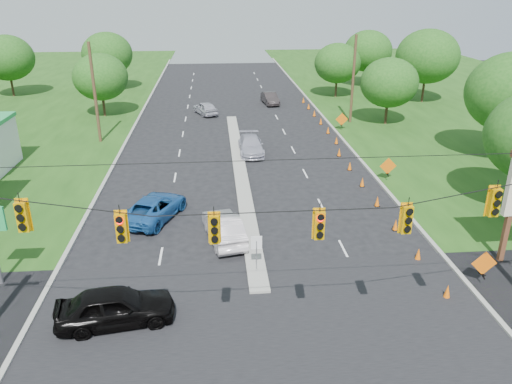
{
  "coord_description": "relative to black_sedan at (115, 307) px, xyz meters",
  "views": [
    {
      "loc": [
        -1.89,
        -15.75,
        13.47
      ],
      "look_at": [
        0.31,
        9.88,
        2.8
      ],
      "focal_mm": 35.0,
      "sensor_mm": 36.0,
      "label": 1
    }
  ],
  "objects": [
    {
      "name": "silver_car_oncoming",
      "position": [
        3.51,
        37.56,
        -0.12
      ],
      "size": [
        3.17,
        4.57,
        1.44
      ],
      "primitive_type": "imported",
      "rotation": [
        0.0,
        0.0,
        3.53
      ],
      "color": "#A7A6B2",
      "rests_on": "ground"
    },
    {
      "name": "tree_6",
      "position": [
        -9.65,
        52.59,
        4.11
      ],
      "size": [
        6.72,
        6.72,
        7.84
      ],
      "color": "black",
      "rests_on": "ground"
    },
    {
      "name": "cone_10",
      "position": [
        15.58,
        35.59,
        -0.5
      ],
      "size": [
        0.32,
        0.32,
        0.7
      ],
      "primitive_type": "cone",
      "color": "orange",
      "rests_on": "ground"
    },
    {
      "name": "cone_3",
      "position": [
        14.98,
        11.09,
        -0.5
      ],
      "size": [
        0.32,
        0.32,
        0.7
      ],
      "primitive_type": "cone",
      "color": "orange",
      "rests_on": "ground"
    },
    {
      "name": "blue_pickup",
      "position": [
        0.57,
        10.46,
        -0.1
      ],
      "size": [
        4.33,
        5.88,
        1.49
      ],
      "primitive_type": "imported",
      "rotation": [
        0.0,
        0.0,
        2.75
      ],
      "color": "#1E559A",
      "rests_on": "ground"
    },
    {
      "name": "tree_9",
      "position": [
        22.35,
        31.59,
        3.49
      ],
      "size": [
        5.88,
        5.88,
        6.86
      ],
      "color": "black",
      "rests_on": "ground"
    },
    {
      "name": "cone_2",
      "position": [
        14.98,
        7.59,
        -0.5
      ],
      "size": [
        0.32,
        0.32,
        0.7
      ],
      "primitive_type": "cone",
      "color": "orange",
      "rests_on": "ground"
    },
    {
      "name": "cone_7",
      "position": [
        15.58,
        25.09,
        -0.5
      ],
      "size": [
        0.32,
        0.32,
        0.7
      ],
      "primitive_type": "cone",
      "color": "orange",
      "rests_on": "ground"
    },
    {
      "name": "cone_9",
      "position": [
        15.58,
        32.09,
        -0.5
      ],
      "size": [
        0.32,
        0.32,
        0.7
      ],
      "primitive_type": "cone",
      "color": "orange",
      "rests_on": "ground"
    },
    {
      "name": "cone_8",
      "position": [
        15.58,
        28.59,
        -0.5
      ],
      "size": [
        0.32,
        0.32,
        0.7
      ],
      "primitive_type": "cone",
      "color": "orange",
      "rests_on": "ground"
    },
    {
      "name": "curb_right",
      "position": [
        16.45,
        27.59,
        -0.85
      ],
      "size": [
        0.25,
        110.0,
        0.16
      ],
      "primitive_type": "cube",
      "color": "gray",
      "rests_on": "ground"
    },
    {
      "name": "cone_6",
      "position": [
        14.98,
        21.59,
        -0.5
      ],
      "size": [
        0.32,
        0.32,
        0.7
      ],
      "primitive_type": "cone",
      "color": "orange",
      "rests_on": "ground"
    },
    {
      "name": "cone_5",
      "position": [
        14.98,
        18.09,
        -0.5
      ],
      "size": [
        0.32,
        0.32,
        0.7
      ],
      "primitive_type": "cone",
      "color": "orange",
      "rests_on": "ground"
    },
    {
      "name": "cone_1",
      "position": [
        14.98,
        4.09,
        -0.5
      ],
      "size": [
        0.32,
        0.32,
        0.7
      ],
      "primitive_type": "cone",
      "color": "orange",
      "rests_on": "ground"
    },
    {
      "name": "tree_10",
      "position": [
        30.35,
        41.59,
        4.73
      ],
      "size": [
        7.56,
        7.56,
        8.82
      ],
      "color": "black",
      "rests_on": "ground"
    },
    {
      "name": "dark_car_receding",
      "position": [
        11.36,
        42.19,
        -0.14
      ],
      "size": [
        2.03,
        4.47,
        1.42
      ],
      "primitive_type": "imported",
      "rotation": [
        0.0,
        0.0,
        0.13
      ],
      "color": "#2C2627",
      "rests_on": "ground"
    },
    {
      "name": "cross_street",
      "position": [
        6.35,
        -2.41,
        -0.85
      ],
      "size": [
        160.0,
        14.0,
        0.02
      ],
      "primitive_type": "cube",
      "color": "black",
      "rests_on": "ground"
    },
    {
      "name": "tree_4",
      "position": [
        -21.65,
        49.59,
        4.11
      ],
      "size": [
        6.72,
        6.72,
        7.84
      ],
      "color": "black",
      "rests_on": "ground"
    },
    {
      "name": "median",
      "position": [
        6.35,
        18.59,
        -0.85
      ],
      "size": [
        1.0,
        34.0,
        0.18
      ],
      "primitive_type": "cube",
      "color": "gray",
      "rests_on": "ground"
    },
    {
      "name": "utility_pole_far_left",
      "position": [
        -6.15,
        27.59,
        3.65
      ],
      "size": [
        0.28,
        0.28,
        9.0
      ],
      "primitive_type": "cylinder",
      "color": "#422D1C",
      "rests_on": "ground"
    },
    {
      "name": "tree_5",
      "position": [
        -7.65,
        37.59,
        3.49
      ],
      "size": [
        5.88,
        5.88,
        6.86
      ],
      "color": "black",
      "rests_on": "ground"
    },
    {
      "name": "ground",
      "position": [
        6.35,
        -2.41,
        -0.85
      ],
      "size": [
        160.0,
        160.0,
        0.0
      ],
      "primitive_type": "plane",
      "color": "black",
      "rests_on": "ground"
    },
    {
      "name": "work_sign_1",
      "position": [
        17.15,
        15.59,
        0.25
      ],
      "size": [
        1.27,
        0.58,
        1.37
      ],
      "color": "black",
      "rests_on": "ground"
    },
    {
      "name": "tree_11",
      "position": [
        26.35,
        52.59,
        4.11
      ],
      "size": [
        6.72,
        6.72,
        7.84
      ],
      "color": "black",
      "rests_on": "ground"
    },
    {
      "name": "cone_12",
      "position": [
        15.58,
        42.59,
        -0.5
      ],
      "size": [
        0.32,
        0.32,
        0.7
      ],
      "primitive_type": "cone",
      "color": "orange",
      "rests_on": "ground"
    },
    {
      "name": "utility_pole_far_right",
      "position": [
        18.85,
        32.59,
        3.65
      ],
      "size": [
        0.28,
        0.28,
        9.0
      ],
      "primitive_type": "cylinder",
      "color": "#422D1C",
      "rests_on": "ground"
    },
    {
      "name": "curb_left",
      "position": [
        -3.75,
        27.59,
        -0.85
      ],
      "size": [
        0.25,
        110.0,
        0.16
      ],
      "primitive_type": "cube",
      "color": "gray",
      "rests_on": "ground"
    },
    {
      "name": "median_sign",
      "position": [
        6.35,
        3.59,
        0.62
      ],
      "size": [
        0.55,
        0.06,
        2.05
      ],
      "color": "gray",
      "rests_on": "ground"
    },
    {
      "name": "cone_4",
      "position": [
        14.98,
        14.59,
        -0.5
      ],
      "size": [
        0.32,
        0.32,
        0.7
      ],
      "primitive_type": "cone",
      "color": "orange",
      "rests_on": "ground"
    },
    {
      "name": "white_sedan",
      "position": [
        4.8,
        7.23,
        -0.06
      ],
      "size": [
        2.59,
        5.01,
        1.57
      ],
      "primitive_type": "imported",
      "rotation": [
        0.0,
        0.0,
        3.35
      ],
      "color": "silver",
      "rests_on": "ground"
    },
    {
      "name": "cone_0",
      "position": [
        14.98,
        0.59,
        -0.5
      ],
      "size": [
        0.32,
        0.32,
        0.7
      ],
      "primitive_type": "cone",
      "color": "orange",
      "rests_on": "ground"
    },
    {
      "name": "black_sedan",
      "position": [
        0.0,
        0.0,
        0.0
      ],
      "size": [
        5.22,
        2.73,
        1.69
      ],
      "primitive_type": "imported",
      "rotation": [
        0.0,
        0.0,
        1.72
      ],
      "color": "black",
      "rests_on": "ground"
    },
    {
      "name": "work_sign_2",
      "position": [
        17.15,
        29.59,
        0.25
      ],
      "size": [
        1.27,
        0.58,
        1.37
      ],
      "color": "black",
      "rests_on": "ground"
    },
    {
      "name": "signal_span",
      "position": [
        6.29,
        -3.41,
        4.12
      ],
      "size": [
        25.6,
        0.32,
        9.0
      ],
      "color": "#422D1C",
      "rests_on": "ground"
    },
    {
      "name": "silver_car_far",
      "position": [
        7.54,
        23.0,
        -0.12
      ],
      "size": [
        2.07,
        5.03,
        1.46
      ],
      "primitive_type": "imported",
      "rotation": [
        0.0,
        0.0,
        0.01
      ],
      "color": "#A9A7B8",
      "rests_on": "ground"
    },
    {
      "name": "cone_11",
      "position": [
        15.58,
        39.09,
        -0.5
      ],
      "size": [
        0.32,
        0.32,
        0.7
      ],
      "primitive_type": "cone",
      "color": "orange",
      "rests_on": "ground"
    },
    {
      "name": "tree_12",
      "position": [
        20.35,
        45.59,
        3.49
      ],
      "size": [
        5.88,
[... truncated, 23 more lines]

